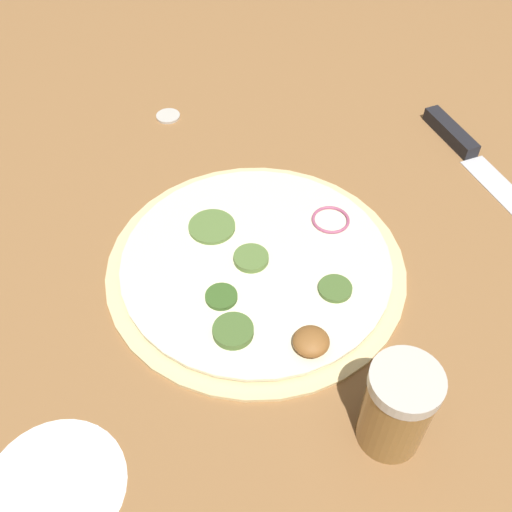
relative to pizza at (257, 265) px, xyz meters
The scene contains 6 objects.
ground_plane 0.01m from the pizza, 11.09° to the left, with size 3.00×3.00×0.00m, color olive.
pizza is the anchor object (origin of this frame).
knife 0.33m from the pizza, 62.27° to the right, with size 0.27×0.09×0.02m.
spice_jar 0.22m from the pizza, 156.36° to the right, with size 0.06×0.06×0.09m.
loose_cap 0.30m from the pizza, 16.37° to the left, with size 0.03×0.03×0.01m.
flour_patch 0.28m from the pizza, 136.96° to the left, with size 0.12×0.12×0.00m.
Camera 1 is at (-0.41, 0.05, 0.49)m, focal length 42.00 mm.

